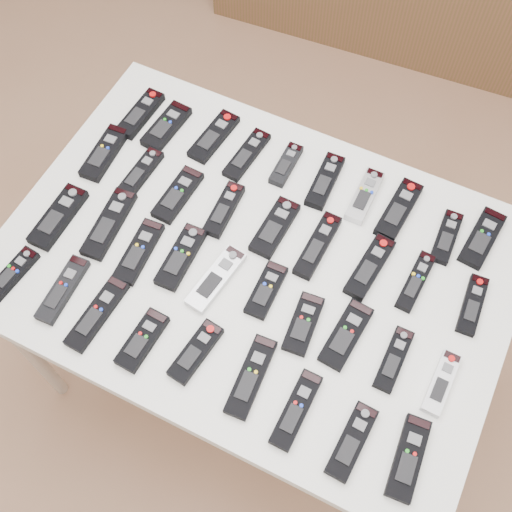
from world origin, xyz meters
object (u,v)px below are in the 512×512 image
at_px(remote_10, 104,153).
at_px(remote_15, 318,245).
at_px(remote_5, 325,181).
at_px(remote_33, 196,352).
at_px(table, 256,271).
at_px(remote_36, 352,441).
at_px(remote_28, 441,383).
at_px(remote_31, 97,314).
at_px(remote_29, 13,273).
at_px(remote_35, 296,410).
at_px(remote_22, 181,257).
at_px(remote_3, 247,155).
at_px(remote_19, 58,217).
at_px(remote_8, 446,237).
at_px(remote_9, 482,238).
at_px(remote_20, 109,224).
at_px(remote_24, 266,290).
at_px(remote_17, 416,281).
at_px(remote_12, 178,195).
at_px(remote_18, 472,305).
at_px(remote_14, 275,227).
at_px(remote_30, 63,290).
at_px(remote_7, 399,210).
at_px(remote_37, 408,458).
at_px(remote_25, 303,324).
at_px(remote_6, 364,196).
at_px(remote_16, 370,267).
at_px(remote_23, 216,279).
at_px(remote_21, 139,252).
at_px(remote_34, 251,376).
at_px(remote_2, 214,136).
at_px(remote_32, 142,340).
at_px(remote_27, 394,359).
at_px(remote_11, 140,173).
at_px(remote_26, 346,335).
at_px(remote_1, 166,126).
at_px(remote_13, 224,210).
at_px(remote_4, 286,165).

bearing_deg(remote_10, remote_15, -4.61).
xyz_separation_m(remote_5, remote_33, (-0.08, -0.57, 0.00)).
distance_m(table, remote_36, 0.50).
bearing_deg(remote_28, remote_31, -164.47).
height_order(remote_29, remote_35, remote_35).
height_order(remote_5, remote_22, same).
xyz_separation_m(remote_3, remote_19, (-0.34, -0.39, 0.00)).
xyz_separation_m(remote_8, remote_9, (0.08, 0.04, -0.00)).
relative_size(remote_8, remote_20, 0.74).
bearing_deg(remote_20, remote_24, -4.13).
bearing_deg(remote_17, remote_36, -86.34).
relative_size(remote_8, remote_35, 0.84).
relative_size(table, remote_12, 7.31).
bearing_deg(remote_31, remote_18, 30.43).
height_order(remote_14, remote_30, same).
distance_m(remote_7, remote_37, 0.62).
bearing_deg(remote_17, remote_9, 63.05).
bearing_deg(remote_18, remote_8, 123.47).
distance_m(remote_25, remote_30, 0.58).
bearing_deg(table, remote_6, 59.12).
bearing_deg(remote_17, remote_16, -170.66).
height_order(remote_3, remote_15, remote_15).
xyz_separation_m(remote_9, remote_23, (-0.55, -0.40, 0.00)).
relative_size(remote_21, remote_34, 0.93).
height_order(remote_7, remote_25, remote_7).
bearing_deg(remote_8, remote_7, 167.73).
xyz_separation_m(remote_16, remote_30, (-0.64, -0.38, -0.00)).
bearing_deg(remote_2, remote_32, -71.81).
relative_size(table, remote_18, 7.98).
bearing_deg(remote_27, remote_3, 146.55).
bearing_deg(remote_14, remote_6, 50.51).
height_order(remote_16, remote_30, remote_16).
bearing_deg(remote_11, remote_26, -12.80).
bearing_deg(remote_16, remote_20, -158.83).
distance_m(remote_20, remote_36, 0.79).
relative_size(remote_3, remote_17, 1.06).
distance_m(remote_6, remote_35, 0.59).
bearing_deg(remote_30, remote_33, -2.74).
height_order(remote_3, remote_8, remote_8).
height_order(remote_9, remote_36, remote_36).
bearing_deg(remote_32, remote_22, 99.54).
bearing_deg(remote_11, remote_35, -29.26).
height_order(remote_14, remote_35, same).
bearing_deg(remote_5, remote_23, -110.35).
bearing_deg(remote_1, remote_6, 7.06).
distance_m(remote_9, remote_16, 0.30).
height_order(remote_14, remote_36, same).
bearing_deg(remote_33, remote_30, -172.36).
height_order(remote_13, remote_18, remote_13).
bearing_deg(remote_33, remote_4, 100.93).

